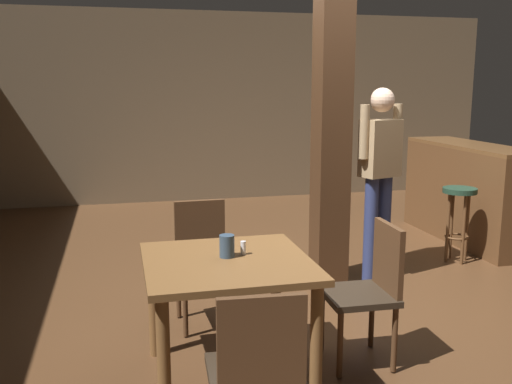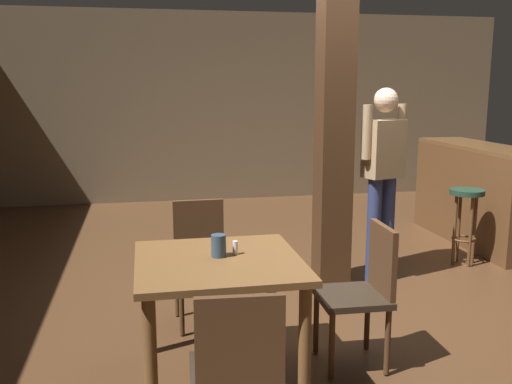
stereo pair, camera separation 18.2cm
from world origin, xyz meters
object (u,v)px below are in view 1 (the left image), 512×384
(dining_table, at_px, (227,280))
(salt_shaker, at_px, (243,248))
(chair_north, at_px, (203,256))
(bar_counter, at_px, (462,192))
(bar_stool_near, at_px, (459,207))
(napkin_cup, at_px, (227,246))
(standing_person, at_px, (379,170))
(chair_east, at_px, (370,286))
(chair_south, at_px, (257,371))

(dining_table, height_order, salt_shaker, salt_shaker)
(chair_north, height_order, salt_shaker, chair_north)
(bar_counter, distance_m, bar_stool_near, 0.84)
(dining_table, bearing_deg, salt_shaker, 33.37)
(salt_shaker, bearing_deg, dining_table, -146.63)
(napkin_cup, distance_m, bar_stool_near, 3.15)
(salt_shaker, xyz_separation_m, bar_counter, (3.03, 2.35, -0.23))
(chair_north, relative_size, napkin_cup, 6.67)
(dining_table, relative_size, bar_counter, 0.51)
(standing_person, xyz_separation_m, bar_counter, (1.50, 1.00, -0.45))
(dining_table, relative_size, standing_person, 0.56)
(standing_person, bearing_deg, salt_shaker, -138.33)
(dining_table, height_order, chair_north, chair_north)
(salt_shaker, bearing_deg, standing_person, 41.67)
(bar_counter, bearing_deg, salt_shaker, -142.17)
(chair_north, distance_m, bar_stool_near, 2.80)
(dining_table, xyz_separation_m, standing_person, (1.64, 1.43, 0.38))
(dining_table, height_order, bar_counter, bar_counter)
(chair_east, bearing_deg, standing_person, 62.96)
(dining_table, height_order, napkin_cup, napkin_cup)
(chair_south, bearing_deg, napkin_cup, 87.41)
(chair_south, height_order, standing_person, standing_person)
(standing_person, bearing_deg, chair_east, -117.04)
(salt_shaker, distance_m, bar_stool_near, 3.05)
(napkin_cup, bearing_deg, bar_stool_near, 32.58)
(napkin_cup, height_order, bar_stool_near, napkin_cup)
(bar_counter, bearing_deg, napkin_cup, -142.81)
(chair_north, xyz_separation_m, bar_counter, (3.16, 1.54, 0.05))
(chair_east, relative_size, salt_shaker, 10.72)
(chair_east, distance_m, napkin_cup, 0.95)
(dining_table, distance_m, chair_south, 0.88)
(chair_south, distance_m, bar_stool_near, 3.75)
(chair_north, xyz_separation_m, salt_shaker, (0.13, -0.81, 0.28))
(chair_south, height_order, salt_shaker, chair_south)
(chair_south, height_order, bar_counter, bar_counter)
(napkin_cup, xyz_separation_m, standing_person, (1.63, 1.38, 0.19))
(dining_table, bearing_deg, standing_person, 41.16)
(dining_table, height_order, bar_stool_near, same)
(bar_counter, bearing_deg, chair_north, -153.94)
(chair_east, distance_m, standing_person, 1.68)
(bar_stool_near, bearing_deg, salt_shaker, -146.75)
(chair_north, relative_size, bar_counter, 0.47)
(salt_shaker, height_order, bar_counter, bar_counter)
(bar_stool_near, bearing_deg, dining_table, -146.75)
(bar_counter, bearing_deg, chair_east, -132.67)
(chair_east, distance_m, bar_counter, 3.29)
(chair_north, relative_size, standing_person, 0.52)
(dining_table, bearing_deg, chair_north, 91.10)
(chair_south, relative_size, bar_stool_near, 1.19)
(chair_south, xyz_separation_m, bar_counter, (3.17, 3.30, 0.05))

